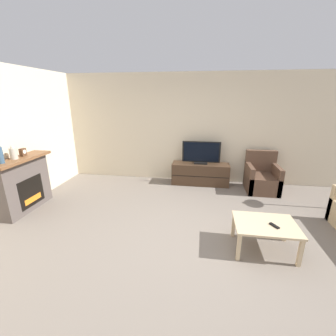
{
  "coord_description": "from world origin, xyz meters",
  "views": [
    {
      "loc": [
        0.09,
        -2.97,
        2.13
      ],
      "look_at": [
        -0.53,
        1.01,
        0.85
      ],
      "focal_mm": 24.0,
      "sensor_mm": 36.0,
      "label": 1
    }
  ],
  "objects": [
    {
      "name": "armchair",
      "position": [
        1.51,
        2.27,
        0.29
      ],
      "size": [
        0.7,
        0.76,
        0.91
      ],
      "color": "brown",
      "rests_on": "ground"
    },
    {
      "name": "remote",
      "position": [
        1.12,
        -0.08,
        0.44
      ],
      "size": [
        0.11,
        0.15,
        0.02
      ],
      "rotation": [
        0.0,
        0.0,
        0.57
      ],
      "color": "black",
      "rests_on": "coffee_table"
    },
    {
      "name": "mantel_vase_centre_left",
      "position": [
        -3.26,
        0.48,
        1.16
      ],
      "size": [
        0.12,
        0.12,
        0.24
      ],
      "color": "beige",
      "rests_on": "fireplace"
    },
    {
      "name": "tv",
      "position": [
        0.07,
        2.46,
        0.8
      ],
      "size": [
        0.93,
        0.18,
        0.56
      ],
      "color": "black",
      "rests_on": "tv_stand"
    },
    {
      "name": "ground_plane",
      "position": [
        0.0,
        0.0,
        0.0
      ],
      "size": [
        24.0,
        24.0,
        0.0
      ],
      "primitive_type": "plane",
      "color": "slate"
    },
    {
      "name": "mantel_vase_left",
      "position": [
        -3.26,
        0.21,
        1.2
      ],
      "size": [
        0.1,
        0.1,
        0.32
      ],
      "color": "#385670",
      "rests_on": "fireplace"
    },
    {
      "name": "tv_stand",
      "position": [
        0.07,
        2.47,
        0.27
      ],
      "size": [
        1.41,
        0.45,
        0.54
      ],
      "color": "#422D1E",
      "rests_on": "ground"
    },
    {
      "name": "wall_back",
      "position": [
        0.0,
        2.76,
        1.35
      ],
      "size": [
        12.0,
        0.06,
        2.7
      ],
      "color": "beige",
      "rests_on": "ground"
    },
    {
      "name": "fireplace",
      "position": [
        -3.27,
        0.57,
        0.54
      ],
      "size": [
        0.41,
        1.22,
        1.05
      ],
      "color": "#564C47",
      "rests_on": "ground"
    },
    {
      "name": "coffee_table",
      "position": [
        1.02,
        -0.02,
        0.37
      ],
      "size": [
        0.85,
        0.64,
        0.43
      ],
      "color": "#CCB289",
      "rests_on": "ground"
    },
    {
      "name": "mantel_clock",
      "position": [
        -3.26,
        0.7,
        1.13
      ],
      "size": [
        0.08,
        0.11,
        0.15
      ],
      "color": "brown",
      "rests_on": "fireplace"
    }
  ]
}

